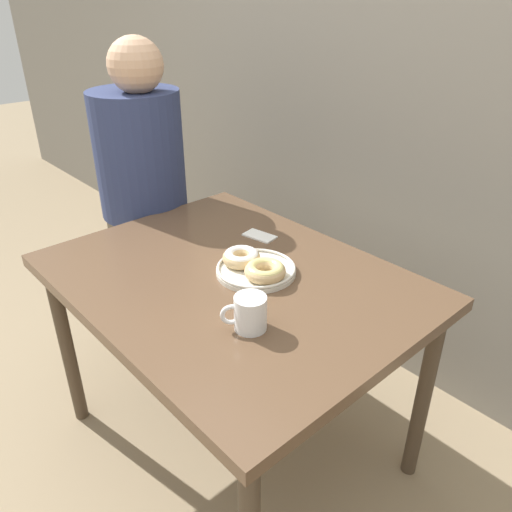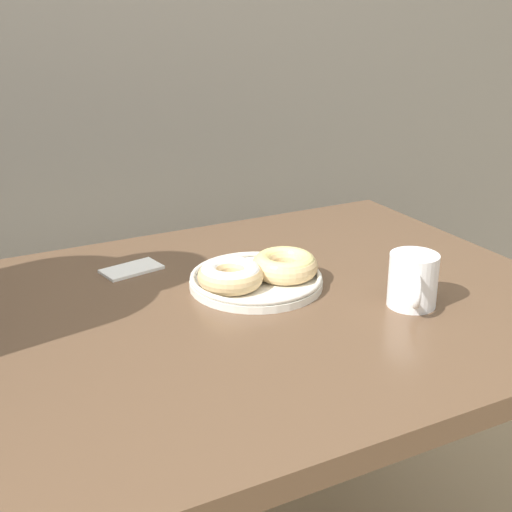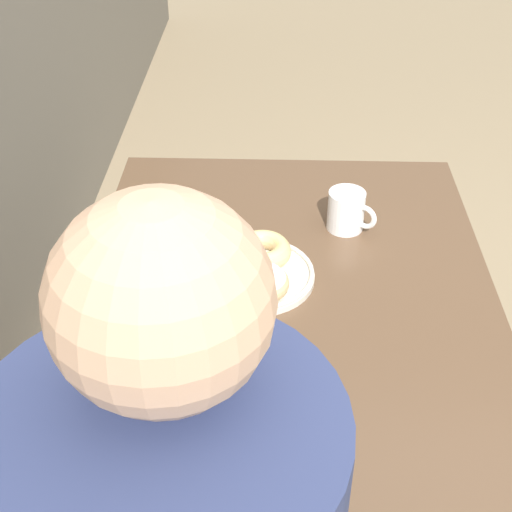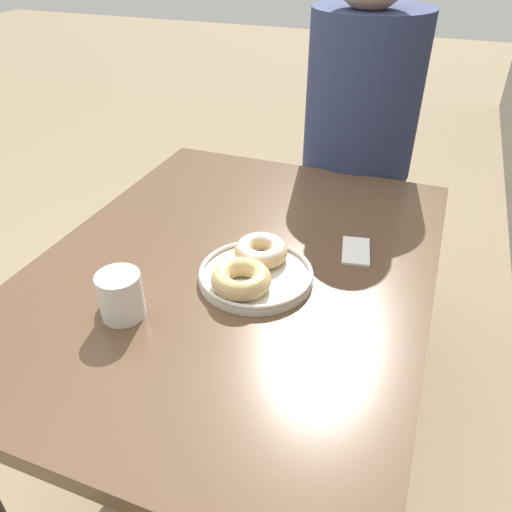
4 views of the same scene
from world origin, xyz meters
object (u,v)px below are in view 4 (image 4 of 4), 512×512
Objects in this scene: coffee_mug at (120,294)px; person_figure at (358,147)px; dining_table at (235,288)px; donut_plate at (253,268)px; napkin at (356,251)px.

coffee_mug is 0.08× the size of person_figure.
dining_table is 4.34× the size of donut_plate.
person_figure reaches higher than dining_table.
person_figure is 0.62m from napkin.
napkin reaches higher than dining_table.
donut_plate is 0.19× the size of person_figure.
donut_plate is at bearing -45.89° from napkin.
person_figure reaches higher than donut_plate.
napkin is at bearing 134.11° from donut_plate.
coffee_mug is at bearing -44.66° from donut_plate.
coffee_mug is at bearing -15.29° from person_figure.
donut_plate is at bearing 135.34° from coffee_mug.
dining_table is at bearing -60.57° from napkin.
dining_table is 10.18× the size of coffee_mug.
person_figure is at bearing 174.76° from donut_plate.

